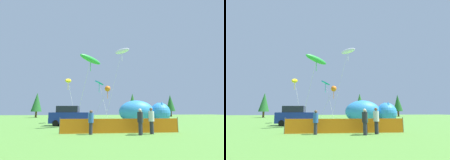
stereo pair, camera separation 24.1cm
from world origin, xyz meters
TOP-DOWN VIEW (x-y plane):
  - ground_plane at (0.00, 0.00)m, footprint 120.00×120.00m
  - parked_car at (-4.37, 3.51)m, footprint 4.58×2.34m
  - folding_chair at (2.05, -1.16)m, footprint 0.68×0.68m
  - inflatable_cat at (5.54, 6.32)m, footprint 7.39×3.73m
  - safety_fence at (-0.05, -4.08)m, footprint 9.15×0.65m
  - spectator_in_black_shirt at (1.28, -4.87)m, footprint 0.38×0.38m
  - spectator_in_grey_shirt at (1.05, -5.43)m, footprint 0.40×0.40m
  - spectator_in_green_shirt at (2.05, -5.01)m, footprint 0.41×0.41m
  - spectator_in_red_shirt at (-2.35, -4.56)m, footprint 0.37×0.37m
  - kite_green_fish at (-2.20, 0.97)m, footprint 2.89×3.65m
  - kite_white_ghost at (1.90, 3.56)m, footprint 3.07×2.59m
  - kite_yellow_hero at (-5.02, 8.19)m, footprint 1.97×2.87m
  - kite_teal_diamond at (-0.76, 5.65)m, footprint 1.69×2.40m
  - kite_orange_flower at (0.28, 5.08)m, footprint 2.51×0.76m
  - horizon_tree_east at (24.20, 33.16)m, footprint 2.80×2.80m
  - horizon_tree_west at (-14.44, 30.76)m, footprint 2.66×2.66m
  - horizon_tree_mid at (12.86, 35.95)m, footprint 2.99×2.99m

SIDE VIEW (x-z plane):
  - ground_plane at x=0.00m, z-range 0.00..0.00m
  - folding_chair at x=2.05m, z-range 0.07..0.94m
  - safety_fence at x=-0.05m, z-range -0.05..1.13m
  - spectator_in_red_shirt at x=-2.35m, z-range 0.08..1.80m
  - spectator_in_black_shirt at x=1.28m, z-range 0.08..1.80m
  - spectator_in_grey_shirt at x=1.05m, z-range 0.08..1.90m
  - spectator_in_green_shirt at x=2.05m, z-range 0.09..1.98m
  - parked_car at x=-4.37m, z-range -0.02..2.20m
  - inflatable_cat at x=5.54m, z-range -0.12..3.01m
  - horizon_tree_west at x=-14.44m, z-range 0.72..7.08m
  - horizon_tree_east at x=24.20m, z-range 0.76..7.44m
  - horizon_tree_mid at x=12.86m, z-range 0.81..7.95m
  - kite_orange_flower at x=0.28m, z-range 2.06..7.00m
  - kite_teal_diamond at x=-0.76m, z-range 2.43..8.19m
  - kite_yellow_hero at x=-5.02m, z-range 2.73..9.21m
  - kite_green_fish at x=-2.20m, z-range 3.31..11.03m
  - kite_white_ghost at x=1.90m, z-range 4.38..14.13m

